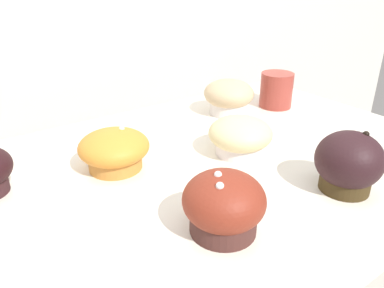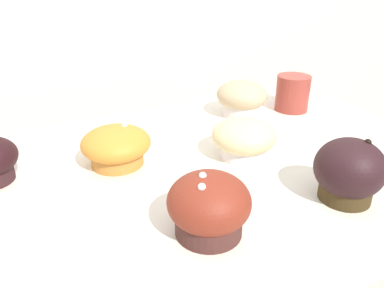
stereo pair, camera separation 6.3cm
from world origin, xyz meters
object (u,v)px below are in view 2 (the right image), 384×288
object	(u,v)px
muffin_front_center	(116,146)
muffin_back_right	(244,138)
muffin_front_left	(209,206)
muffin_back_left	(349,172)
muffin_back_center	(242,98)
coffee_cup	(292,92)

from	to	relation	value
muffin_front_center	muffin_back_right	bearing A→B (deg)	-21.34
muffin_front_center	muffin_front_left	bearing A→B (deg)	-80.25
muffin_front_center	muffin_back_right	world-z (taller)	same
muffin_back_left	muffin_back_right	bearing A→B (deg)	104.49
muffin_front_center	muffin_back_center	size ratio (longest dim) A/B	1.03
muffin_front_left	muffin_back_left	bearing A→B (deg)	-8.25
muffin_back_left	muffin_back_center	world-z (taller)	muffin_back_left
muffin_back_left	muffin_back_center	size ratio (longest dim) A/B	0.87
muffin_back_center	muffin_front_center	bearing A→B (deg)	-164.70
muffin_back_left	muffin_back_right	world-z (taller)	muffin_back_left
muffin_front_center	muffin_back_right	xyz separation A→B (m)	(0.21, -0.08, 0.00)
muffin_back_right	muffin_front_left	xyz separation A→B (m)	(-0.17, -0.16, 0.01)
muffin_back_left	coffee_cup	distance (m)	0.39
muffin_back_left	muffin_back_center	distance (m)	0.37
muffin_back_center	coffee_cup	xyz separation A→B (m)	(0.13, -0.03, 0.00)
muffin_front_center	muffin_back_left	xyz separation A→B (m)	(0.26, -0.27, 0.01)
muffin_back_left	coffee_cup	size ratio (longest dim) A/B	0.91
muffin_back_center	muffin_back_left	bearing A→B (deg)	-101.39
muffin_front_center	muffin_back_center	xyz separation A→B (m)	(0.33, 0.09, 0.01)
muffin_back_right	muffin_front_left	bearing A→B (deg)	-137.36
muffin_front_center	muffin_back_left	bearing A→B (deg)	-46.18
muffin_back_right	muffin_front_left	world-z (taller)	muffin_front_left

